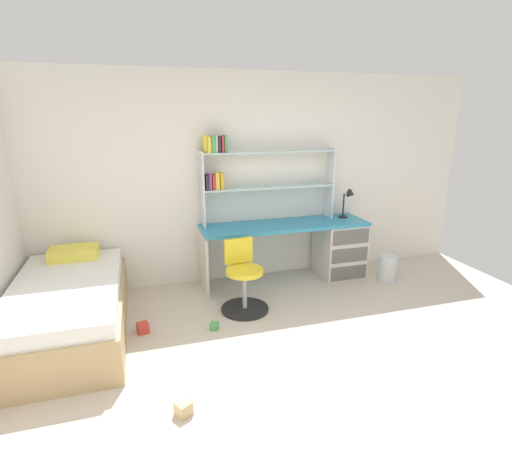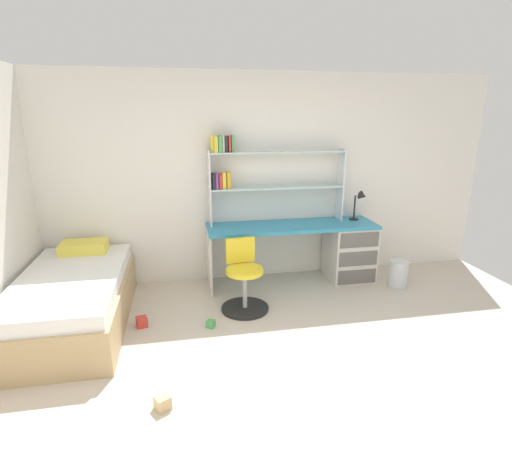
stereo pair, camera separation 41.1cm
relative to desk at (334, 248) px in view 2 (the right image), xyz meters
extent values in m
cube|color=beige|center=(-0.96, -2.16, -0.43)|extent=(6.15, 5.95, 0.02)
cube|color=white|center=(-0.96, 0.34, 0.85)|extent=(6.15, 0.06, 2.55)
cube|color=teal|center=(-0.57, 0.00, 0.31)|extent=(2.09, 0.58, 0.04)
cube|color=beige|center=(0.21, 0.00, -0.07)|extent=(0.55, 0.55, 0.72)
cube|color=beige|center=(-1.60, 0.00, -0.07)|extent=(0.03, 0.52, 0.72)
cube|color=#5E5B57|center=(0.21, -0.28, -0.30)|extent=(0.49, 0.01, 0.18)
cube|color=#5E5B57|center=(0.21, -0.28, -0.07)|extent=(0.49, 0.01, 0.18)
cube|color=#5E5B57|center=(0.21, -0.28, 0.17)|extent=(0.49, 0.01, 0.18)
cube|color=silver|center=(-1.55, 0.17, 0.78)|extent=(0.02, 0.22, 0.90)
cube|color=silver|center=(0.10, 0.17, 0.78)|extent=(0.02, 0.22, 0.90)
cube|color=silver|center=(-0.72, 0.17, 0.77)|extent=(1.63, 0.22, 0.02)
cube|color=silver|center=(-0.72, 0.17, 1.20)|extent=(1.63, 0.22, 0.02)
cube|color=#26262D|center=(-1.50, 0.17, 0.87)|extent=(0.04, 0.19, 0.17)
cube|color=purple|center=(-1.46, 0.17, 0.87)|extent=(0.03, 0.15, 0.18)
cube|color=red|center=(-1.42, 0.17, 0.87)|extent=(0.03, 0.15, 0.17)
cube|color=yellow|center=(-1.38, 0.17, 0.88)|extent=(0.04, 0.13, 0.19)
cube|color=gold|center=(-1.32, 0.17, 0.88)|extent=(0.04, 0.12, 0.20)
cube|color=yellow|center=(-1.51, 0.17, 1.31)|extent=(0.03, 0.14, 0.19)
cube|color=yellow|center=(-1.47, 0.17, 1.30)|extent=(0.04, 0.20, 0.18)
cube|color=#4CA559|center=(-1.42, 0.17, 1.30)|extent=(0.04, 0.19, 0.19)
cube|color=beige|center=(-1.38, 0.17, 1.30)|extent=(0.02, 0.16, 0.19)
cube|color=#26262D|center=(-1.35, 0.17, 1.30)|extent=(0.03, 0.16, 0.18)
cube|color=red|center=(-1.31, 0.17, 1.30)|extent=(0.02, 0.16, 0.19)
cube|color=#4CA559|center=(-1.27, 0.17, 1.31)|extent=(0.03, 0.12, 0.20)
cylinder|color=black|center=(0.28, 0.10, 0.34)|extent=(0.12, 0.12, 0.02)
cylinder|color=black|center=(0.28, 0.10, 0.50)|extent=(0.02, 0.02, 0.30)
cone|color=black|center=(0.36, 0.05, 0.65)|extent=(0.12, 0.11, 0.13)
cylinder|color=black|center=(-1.27, -0.65, -0.41)|extent=(0.52, 0.52, 0.03)
cylinder|color=#A5A8AD|center=(-1.27, -0.65, -0.21)|extent=(0.05, 0.05, 0.43)
cylinder|color=yellow|center=(-1.27, -0.65, 0.03)|extent=(0.40, 0.40, 0.05)
cube|color=yellow|center=(-1.28, -0.47, 0.21)|extent=(0.32, 0.07, 0.28)
cube|color=tan|center=(-3.01, -0.66, -0.22)|extent=(1.01, 1.91, 0.41)
cube|color=white|center=(-3.01, -0.66, 0.05)|extent=(0.95, 1.85, 0.14)
cube|color=#EAD84C|center=(-3.01, 0.04, 0.18)|extent=(0.50, 0.32, 0.12)
cylinder|color=silver|center=(0.70, -0.39, -0.26)|extent=(0.23, 0.23, 0.33)
cube|color=tan|center=(-2.10, -2.06, -0.37)|extent=(0.14, 0.14, 0.10)
cube|color=#479E51|center=(-1.67, -0.96, -0.39)|extent=(0.10, 0.10, 0.07)
cube|color=red|center=(-2.35, -0.82, -0.37)|extent=(0.13, 0.13, 0.10)
camera|label=1|loc=(-2.28, -4.46, 1.62)|focal=27.97mm
camera|label=2|loc=(-1.88, -4.56, 1.62)|focal=27.97mm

